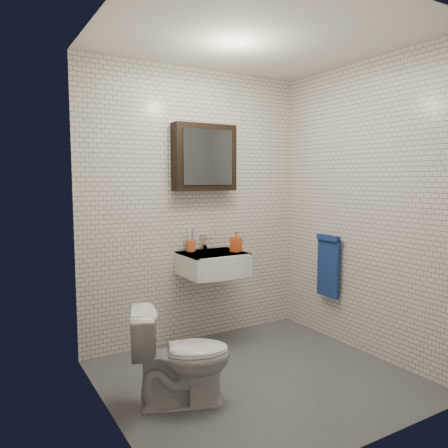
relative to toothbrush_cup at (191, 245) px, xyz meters
name	(u,v)px	position (x,y,z in m)	size (l,w,h in m)	color
ground	(257,378)	(0.09, -0.94, -0.90)	(2.20, 2.00, 0.01)	#47494E
room_shell	(259,185)	(0.09, -0.94, 0.56)	(2.22, 2.02, 2.51)	silver
washbasin	(215,264)	(0.14, -0.21, -0.15)	(0.55, 0.50, 0.20)	white
faucet	(205,243)	(0.14, -0.01, 0.01)	(0.06, 0.20, 0.15)	silver
mirror_cabinet	(204,158)	(0.14, -0.01, 0.79)	(0.60, 0.15, 0.60)	black
towel_rail	(328,263)	(1.13, -0.59, -0.18)	(0.09, 0.30, 0.58)	silver
toothbrush_cup	(191,245)	(0.00, 0.00, 0.00)	(0.11, 0.11, 0.23)	#C25D30
soap_bottle	(236,242)	(0.34, -0.23, 0.03)	(0.08, 0.09, 0.19)	orange
toilet	(182,355)	(-0.55, -0.98, -0.58)	(0.37, 0.65, 0.66)	silver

